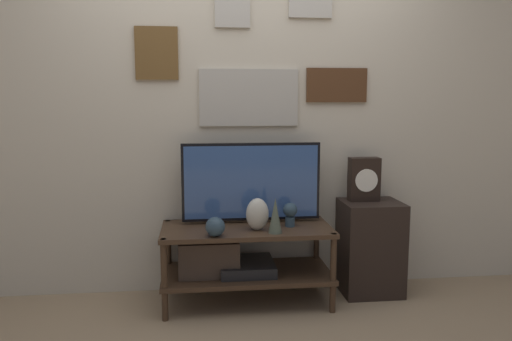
{
  "coord_description": "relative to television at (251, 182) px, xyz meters",
  "views": [
    {
      "loc": [
        -0.31,
        -2.9,
        1.36
      ],
      "look_at": [
        0.06,
        0.3,
        0.89
      ],
      "focal_mm": 35.0,
      "sensor_mm": 36.0,
      "label": 1
    }
  ],
  "objects": [
    {
      "name": "vase_urn_stoneware",
      "position": [
        0.02,
        -0.2,
        -0.18
      ],
      "size": [
        0.15,
        0.11,
        0.21
      ],
      "color": "beige",
      "rests_on": "media_console"
    },
    {
      "name": "media_console",
      "position": [
        -0.13,
        -0.11,
        -0.48
      ],
      "size": [
        1.12,
        0.52,
        0.52
      ],
      "color": "#422D1E",
      "rests_on": "ground_plane"
    },
    {
      "name": "wall_back",
      "position": [
        -0.04,
        0.19,
        0.55
      ],
      "size": [
        6.4,
        0.08,
        2.7
      ],
      "color": "beige",
      "rests_on": "ground_plane"
    },
    {
      "name": "television",
      "position": [
        0.0,
        0.0,
        0.0
      ],
      "size": [
        0.94,
        0.05,
        0.55
      ],
      "color": "black",
      "rests_on": "media_console"
    },
    {
      "name": "side_table",
      "position": [
        0.84,
        -0.04,
        -0.48
      ],
      "size": [
        0.41,
        0.36,
        0.65
      ],
      "color": "black",
      "rests_on": "ground_plane"
    },
    {
      "name": "decorative_bust",
      "position": [
        0.24,
        -0.14,
        -0.19
      ],
      "size": [
        0.09,
        0.09,
        0.16
      ],
      "color": "#2D4251",
      "rests_on": "media_console"
    },
    {
      "name": "ground_plane",
      "position": [
        -0.04,
        -0.41,
        -0.8
      ],
      "size": [
        12.0,
        12.0,
        0.0
      ],
      "primitive_type": "plane",
      "color": "#997F60"
    },
    {
      "name": "vase_slim_bronze",
      "position": [
        0.12,
        -0.28,
        -0.17
      ],
      "size": [
        0.09,
        0.09,
        0.22
      ],
      "color": "#4C5647",
      "rests_on": "media_console"
    },
    {
      "name": "vase_round_glass",
      "position": [
        -0.26,
        -0.32,
        -0.22
      ],
      "size": [
        0.12,
        0.12,
        0.12
      ],
      "color": "#2D4251",
      "rests_on": "media_console"
    },
    {
      "name": "mantel_clock",
      "position": [
        0.79,
        0.01,
        0.0
      ],
      "size": [
        0.21,
        0.11,
        0.3
      ],
      "color": "black",
      "rests_on": "side_table"
    }
  ]
}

